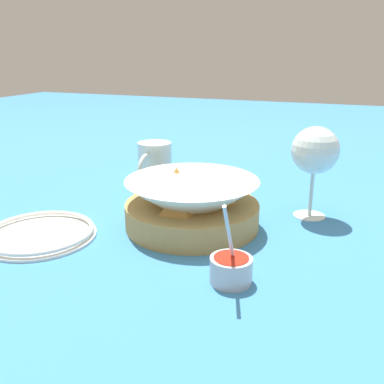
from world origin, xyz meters
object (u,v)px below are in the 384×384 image
food_basket (192,206)px  beer_mug (155,168)px  side_plate (40,233)px  sauce_cup (231,268)px  wine_glass (315,153)px

food_basket → beer_mug: (-0.16, -0.15, 0.01)m
beer_mug → side_plate: size_ratio=0.62×
beer_mug → sauce_cup: bearing=39.9°
food_basket → sauce_cup: (0.16, 0.12, -0.02)m
beer_mug → side_plate: 0.31m
wine_glass → side_plate: size_ratio=0.92×
wine_glass → beer_mug: 0.36m
food_basket → wine_glass: bearing=123.5°
food_basket → wine_glass: wine_glass is taller
side_plate → beer_mug: bearing=167.1°
sauce_cup → beer_mug: 0.43m
wine_glass → side_plate: wine_glass is taller
sauce_cup → side_plate: (-0.02, -0.34, -0.01)m
food_basket → beer_mug: size_ratio=2.04×
beer_mug → side_plate: bearing=-12.9°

